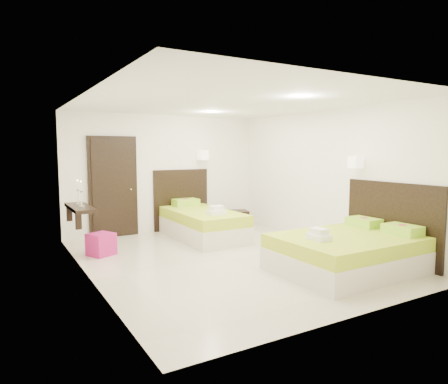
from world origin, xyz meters
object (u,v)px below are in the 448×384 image
nightstand (237,220)px  ottoman (101,244)px  bed_single (201,222)px  bed_double (350,250)px

nightstand → ottoman: size_ratio=1.24×
bed_single → ottoman: bearing=-168.7°
bed_single → bed_double: size_ratio=1.06×
nightstand → ottoman: bearing=-147.6°
bed_single → bed_double: bed_single is taller
ottoman → bed_single: bearing=11.3°
bed_double → ottoman: size_ratio=5.44×
bed_single → nightstand: (1.15, 0.39, -0.12)m
bed_single → bed_double: (0.92, -3.23, -0.02)m
bed_single → nightstand: bearing=18.8°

